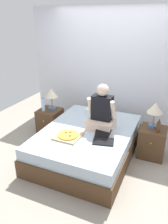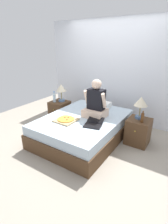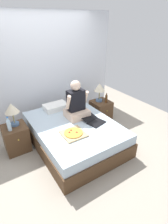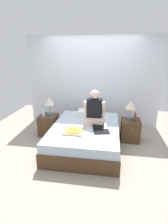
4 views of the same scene
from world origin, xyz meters
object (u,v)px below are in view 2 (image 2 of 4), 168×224
laptop (94,124)px  pizza_box (66,120)px  bed (84,128)px  lamp_on_left_nightstand (61,89)px  nightstand_right (138,131)px  water_bottle (54,98)px  lamp_on_right_nightstand (141,103)px  person_seated (96,103)px  nightstand_left (60,111)px  beer_bottle (142,118)px

laptop → pizza_box: laptop is taller
bed → lamp_on_left_nightstand: (-1.00, 0.49, 0.61)m
nightstand_right → water_bottle: bearing=-177.6°
lamp_on_right_nightstand → person_seated: (-0.83, -0.31, -0.07)m
lamp_on_left_nightstand → water_bottle: 0.28m
lamp_on_left_nightstand → nightstand_left: bearing=-128.6°
nightstand_left → nightstand_right: 2.08m
beer_bottle → pizza_box: beer_bottle is taller
nightstand_left → lamp_on_right_nightstand: lamp_on_right_nightstand is taller
bed → pizza_box: size_ratio=5.00×
lamp_on_right_nightstand → beer_bottle: (0.10, -0.15, -0.23)m
lamp_on_left_nightstand → laptop: bearing=-27.0°
nightstand_right → beer_bottle: size_ratio=2.29×
water_bottle → pizza_box: bearing=-36.9°
bed → nightstand_left: (-1.04, 0.44, 0.02)m
lamp_on_left_nightstand → water_bottle: bearing=-130.6°
laptop → person_seated: bearing=115.2°
lamp_on_right_nightstand → person_seated: bearing=-159.5°
person_seated → lamp_on_left_nightstand: bearing=165.3°
water_bottle → nightstand_right: water_bottle is taller
nightstand_left → lamp_on_left_nightstand: (0.04, 0.05, 0.59)m
bed → lamp_on_left_nightstand: bearing=153.9°
water_bottle → lamp_on_right_nightstand: bearing=3.8°
person_seated → pizza_box: bearing=-125.9°
nightstand_left → pizza_box: (0.84, -0.78, 0.25)m
nightstand_left → person_seated: 1.35m
water_bottle → nightstand_right: size_ratio=0.52×
bed → pizza_box: pizza_box is taller
pizza_box → person_seated: bearing=54.1°
lamp_on_right_nightstand → beer_bottle: 0.29m
lamp_on_left_nightstand → laptop: (1.36, -0.69, -0.34)m
bed → lamp_on_right_nightstand: (1.01, 0.49, 0.61)m
nightstand_right → lamp_on_right_nightstand: bearing=120.9°
water_bottle → nightstand_left: bearing=48.3°
nightstand_left → water_bottle: water_bottle is taller
lamp_on_left_nightstand → beer_bottle: bearing=-4.1°
laptop → water_bottle: bearing=159.5°
nightstand_left → nightstand_right: bearing=0.0°
beer_bottle → pizza_box: 1.48m
lamp_on_left_nightstand → pizza_box: (0.80, -0.83, -0.34)m
beer_bottle → bed: bearing=-163.0°
nightstand_left → water_bottle: 0.39m
nightstand_right → beer_bottle: 0.38m
lamp_on_right_nightstand → nightstand_left: bearing=-178.6°
nightstand_right → laptop: size_ratio=1.11×
bed → laptop: (0.36, -0.21, 0.27)m
nightstand_right → pizza_box: pizza_box is taller
lamp_on_left_nightstand → pizza_box: bearing=-46.1°
nightstand_left → person_seated: size_ratio=0.68×
lamp_on_right_nightstand → beer_bottle: bearing=-56.3°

